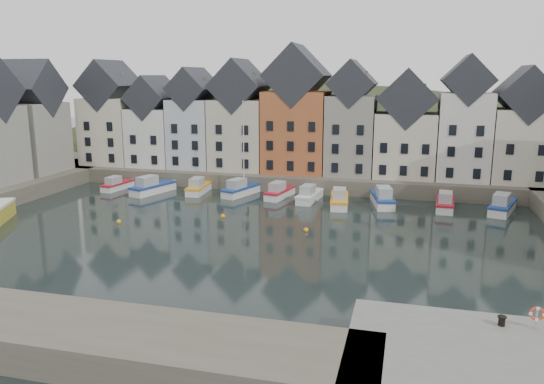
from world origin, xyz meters
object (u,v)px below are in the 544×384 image
(boat_a, at_px, (117,185))
(mooring_bollard, at_px, (502,320))
(life_ring_post, at_px, (537,314))
(boat_d, at_px, (240,189))

(boat_a, relative_size, mooring_bollard, 10.19)
(mooring_bollard, distance_m, life_ring_post, 1.81)
(boat_d, height_order, life_ring_post, boat_d)
(boat_d, distance_m, mooring_bollard, 44.62)
(boat_a, relative_size, boat_d, 0.46)
(mooring_bollard, relative_size, life_ring_post, 0.43)
(boat_a, xyz_separation_m, boat_d, (17.68, 0.87, 0.18))
(boat_d, bearing_deg, boat_a, -159.35)
(boat_d, bearing_deg, mooring_bollard, -35.48)
(boat_a, bearing_deg, life_ring_post, -29.46)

